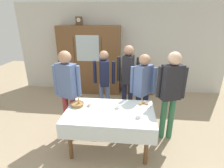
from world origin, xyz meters
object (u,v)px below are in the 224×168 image
Objects in this scene: spoon_front_edge at (75,113)px; book_stack at (140,65)px; pastry_plate at (143,105)px; person_behind_table_left at (104,77)px; tea_cup_mid_left at (118,107)px; mantel_clock at (79,21)px; wall_cabinet at (90,61)px; person_beside_shelf at (67,86)px; tea_cup_near_right at (90,104)px; person_by_cabinet at (171,88)px; person_near_right_end at (143,86)px; bookshelf_low at (139,80)px; spoon_back_edge at (99,113)px; bread_basket at (77,104)px; dining_table at (109,118)px; tea_cup_front_edge at (138,117)px; person_behind_table_right at (128,74)px.

book_stack is at bearing 66.44° from spoon_front_edge.
pastry_plate is 0.18× the size of person_behind_table_left.
tea_cup_mid_left is 0.49m from pastry_plate.
person_behind_table_left is (0.89, -1.33, -1.21)m from mantel_clock.
person_behind_table_left is at bearing -64.58° from wall_cabinet.
tea_cup_near_right is at bearing -20.01° from person_beside_shelf.
person_by_cabinet reaches higher than book_stack.
pastry_plate is 0.17× the size of person_near_right_end.
bookshelf_low is 3.01m from spoon_front_edge.
bread_basket is at bearing 151.43° from spoon_back_edge.
book_stack reaches higher than tea_cup_near_right.
mantel_clock is at bearing -179.86° from wall_cabinet.
pastry_plate is at bearing 6.78° from bread_basket.
tea_cup_mid_left is at bearing 47.83° from dining_table.
person_near_right_end reaches higher than book_stack.
person_behind_table_left is (-1.35, 0.82, -0.11)m from person_by_cabinet.
person_beside_shelf is (-1.32, 0.50, 0.27)m from tea_cup_front_edge.
person_near_right_end reaches higher than spoon_front_edge.
bread_basket is (-0.61, 0.17, 0.15)m from dining_table.
tea_cup_mid_left is 0.46× the size of pastry_plate.
tea_cup_front_edge is 1.09× the size of spoon_back_edge.
person_behind_table_right is at bearing 82.38° from tea_cup_mid_left.
person_beside_shelf is (0.33, -2.23, -1.10)m from mantel_clock.
dining_table is 1.38m from person_behind_table_right.
book_stack reaches higher than tea_cup_front_edge.
bookshelf_low is 2.78m from person_beside_shelf.
pastry_plate is at bearing -90.26° from person_near_right_end.
person_behind_table_right is (-0.79, 0.86, -0.03)m from person_by_cabinet.
person_behind_table_left reaches higher than tea_cup_front_edge.
bookshelf_low reaches higher than tea_cup_front_edge.
mantel_clock is at bearing 110.35° from spoon_back_edge.
bread_basket is at bearing -83.11° from wall_cabinet.
person_behind_table_right reaches higher than tea_cup_near_right.
spoon_back_edge is 0.07× the size of person_beside_shelf.
person_by_cabinet is (1.26, 0.51, 0.30)m from spoon_back_edge.
book_stack is 2.79m from tea_cup_front_edge.
spoon_front_edge is (-1.06, 0.04, -0.02)m from tea_cup_front_edge.
spoon_back_edge is (-0.18, -0.07, 0.12)m from dining_table.
wall_cabinet is 2.66m from tea_cup_mid_left.
tea_cup_front_edge is at bearing -16.20° from dining_table.
person_behind_table_right is at bearing -103.90° from bookshelf_low.
pastry_plate is 1.24m from spoon_front_edge.
mantel_clock reaches higher than wall_cabinet.
tea_cup_front_edge is at bearing -97.31° from person_near_right_end.
bookshelf_low is at bearing 76.79° from dining_table.
spoon_front_edge is at bearing -113.56° from book_stack.
wall_cabinet is 15.77× the size of tea_cup_front_edge.
person_by_cabinet is 1.92m from person_beside_shelf.
person_behind_table_right is at bearing 3.89° from person_behind_table_left.
person_beside_shelf is at bearing -122.52° from book_stack.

